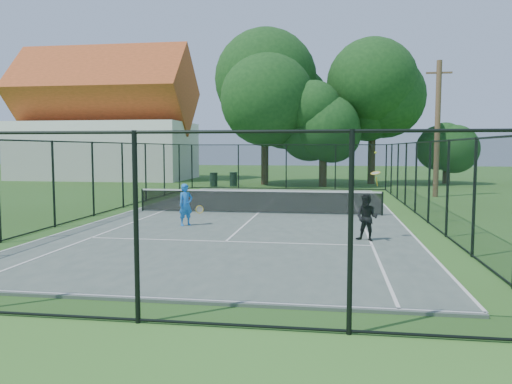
# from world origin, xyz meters

# --- Properties ---
(ground) EXTENTS (120.00, 120.00, 0.00)m
(ground) POSITION_xyz_m (0.00, 0.00, 0.00)
(ground) COLOR #335D20
(tennis_court) EXTENTS (11.00, 24.00, 0.06)m
(tennis_court) POSITION_xyz_m (0.00, 0.00, 0.03)
(tennis_court) COLOR #4D5B55
(tennis_court) RESTS_ON ground
(tennis_net) EXTENTS (10.08, 0.08, 0.95)m
(tennis_net) POSITION_xyz_m (0.00, 0.00, 0.58)
(tennis_net) COLOR black
(tennis_net) RESTS_ON tennis_court
(fence) EXTENTS (13.10, 26.10, 3.00)m
(fence) POSITION_xyz_m (0.00, 0.00, 1.50)
(fence) COLOR black
(fence) RESTS_ON ground
(tree_near_left) EXTENTS (8.04, 8.04, 10.49)m
(tree_near_left) POSITION_xyz_m (-2.00, 17.18, 6.45)
(tree_near_left) COLOR #332114
(tree_near_left) RESTS_ON ground
(tree_near_mid) EXTENTS (5.48, 5.48, 7.16)m
(tree_near_mid) POSITION_xyz_m (2.39, 15.87, 4.41)
(tree_near_mid) COLOR #332114
(tree_near_mid) RESTS_ON ground
(tree_near_right) EXTENTS (6.64, 6.64, 9.16)m
(tree_near_right) POSITION_xyz_m (6.04, 19.09, 5.82)
(tree_near_right) COLOR #332114
(tree_near_right) RESTS_ON ground
(tree_far_right) EXTENTS (3.78, 3.78, 5.00)m
(tree_far_right) POSITION_xyz_m (11.87, 20.37, 3.08)
(tree_far_right) COLOR #332114
(tree_far_right) RESTS_ON ground
(building) EXTENTS (15.30, 8.15, 11.87)m
(building) POSITION_xyz_m (-17.00, 22.00, 4.93)
(building) COLOR silver
(building) RESTS_ON ground
(trash_bin_left) EXTENTS (0.58, 0.58, 1.00)m
(trash_bin_left) POSITION_xyz_m (-5.33, 14.52, 0.51)
(trash_bin_left) COLOR black
(trash_bin_left) RESTS_ON ground
(trash_bin_right) EXTENTS (0.58, 0.58, 1.02)m
(trash_bin_right) POSITION_xyz_m (-3.98, 14.92, 0.52)
(trash_bin_right) COLOR black
(trash_bin_right) RESTS_ON ground
(utility_pole) EXTENTS (1.40, 0.30, 7.58)m
(utility_pole) POSITION_xyz_m (8.82, 9.00, 3.85)
(utility_pole) COLOR #4C3823
(utility_pole) RESTS_ON ground
(player_blue) EXTENTS (0.89, 0.63, 1.45)m
(player_blue) POSITION_xyz_m (-1.99, -3.66, 0.78)
(player_blue) COLOR blue
(player_blue) RESTS_ON tennis_court
(player_black) EXTENTS (0.81, 1.10, 2.58)m
(player_black) POSITION_xyz_m (4.00, -5.70, 0.74)
(player_black) COLOR black
(player_black) RESTS_ON tennis_court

